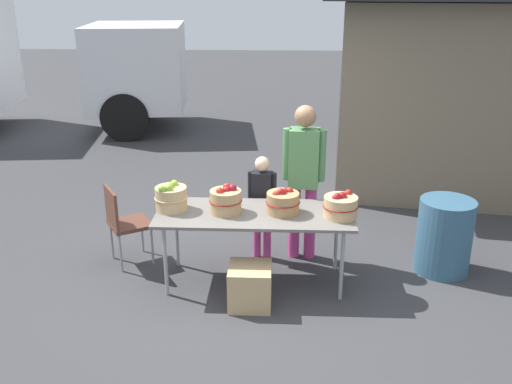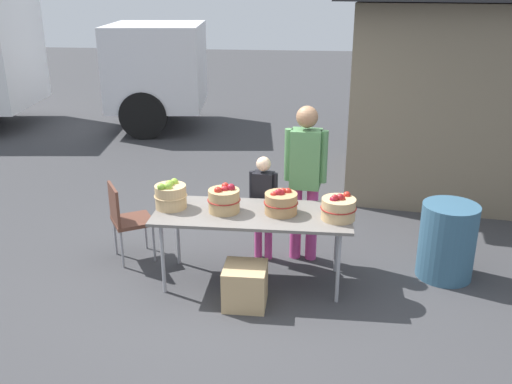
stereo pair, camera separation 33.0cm
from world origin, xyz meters
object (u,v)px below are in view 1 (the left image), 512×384
(produce_crate, at_px, (250,286))
(vendor_adult, at_px, (304,171))
(folding_chair, at_px, (123,219))
(apple_basket_red_0, at_px, (226,200))
(apple_basket_red_1, at_px, (283,202))
(child_customer, at_px, (262,200))
(market_table, at_px, (255,217))
(apple_basket_green_0, at_px, (171,197))
(apple_basket_red_2, at_px, (341,206))
(trash_barrel, at_px, (444,236))

(produce_crate, bearing_deg, vendor_adult, 63.41)
(folding_chair, bearing_deg, vendor_adult, -114.08)
(apple_basket_red_0, height_order, apple_basket_red_1, apple_basket_red_0)
(child_customer, xyz_separation_m, produce_crate, (-0.08, -0.96, -0.48))
(apple_basket_red_1, height_order, child_customer, child_customer)
(market_table, bearing_deg, folding_chair, 166.50)
(child_customer, bearing_deg, apple_basket_green_0, 37.51)
(apple_basket_red_0, bearing_deg, apple_basket_red_2, -3.17)
(folding_chair, bearing_deg, apple_basket_red_0, -138.09)
(trash_barrel, distance_m, produce_crate, 2.11)
(apple_basket_green_0, distance_m, child_customer, 1.01)
(folding_chair, distance_m, produce_crate, 1.61)
(apple_basket_red_2, bearing_deg, market_table, 175.68)
(market_table, relative_size, apple_basket_red_2, 5.60)
(apple_basket_red_0, height_order, vendor_adult, vendor_adult)
(apple_basket_green_0, xyz_separation_m, vendor_adult, (1.30, 0.54, 0.11))
(vendor_adult, distance_m, folding_chair, 1.96)
(apple_basket_green_0, xyz_separation_m, produce_crate, (0.79, -0.48, -0.68))
(market_table, distance_m, child_customer, 0.52)
(apple_basket_red_1, relative_size, folding_chair, 0.39)
(apple_basket_green_0, xyz_separation_m, apple_basket_red_0, (0.54, -0.04, -0.00))
(apple_basket_red_2, relative_size, folding_chair, 0.39)
(market_table, relative_size, produce_crate, 4.84)
(market_table, height_order, vendor_adult, vendor_adult)
(apple_basket_green_0, relative_size, apple_basket_red_0, 1.01)
(apple_basket_red_2, bearing_deg, apple_basket_green_0, 176.45)
(produce_crate, bearing_deg, market_table, 87.17)
(child_customer, height_order, produce_crate, child_customer)
(market_table, xyz_separation_m, trash_barrel, (1.93, 0.33, -0.31))
(vendor_adult, relative_size, trash_barrel, 2.15)
(market_table, height_order, produce_crate, market_table)
(apple_basket_red_1, distance_m, trash_barrel, 1.76)
(vendor_adult, distance_m, trash_barrel, 1.59)
(apple_basket_red_0, distance_m, vendor_adult, 0.96)
(apple_basket_red_1, bearing_deg, apple_basket_green_0, 178.75)
(folding_chair, height_order, trash_barrel, folding_chair)
(market_table, bearing_deg, produce_crate, -92.83)
(trash_barrel, relative_size, produce_crate, 1.99)
(market_table, bearing_deg, vendor_adult, 49.91)
(child_customer, distance_m, produce_crate, 1.07)
(folding_chair, relative_size, produce_crate, 2.19)
(folding_chair, bearing_deg, apple_basket_red_1, -132.22)
(vendor_adult, bearing_deg, trash_barrel, 176.05)
(apple_basket_green_0, bearing_deg, vendor_adult, 22.45)
(vendor_adult, height_order, child_customer, vendor_adult)
(apple_basket_red_2, height_order, child_customer, child_customer)
(apple_basket_green_0, height_order, child_customer, child_customer)
(apple_basket_red_1, xyz_separation_m, produce_crate, (-0.29, -0.45, -0.67))
(apple_basket_red_1, bearing_deg, child_customer, 113.21)
(market_table, relative_size, vendor_adult, 1.13)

